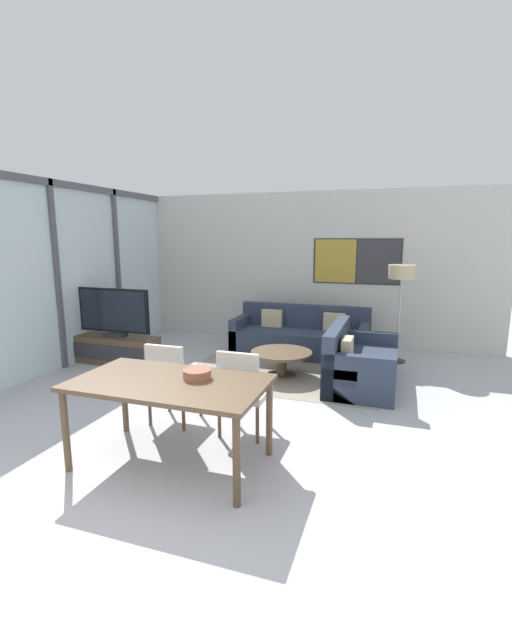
{
  "coord_description": "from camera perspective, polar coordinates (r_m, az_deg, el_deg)",
  "views": [
    {
      "loc": [
        1.8,
        -2.17,
        1.98
      ],
      "look_at": [
        0.1,
        2.84,
        0.95
      ],
      "focal_mm": 24.0,
      "sensor_mm": 36.0,
      "label": 1
    }
  ],
  "objects": [
    {
      "name": "wall_back",
      "position": [
        8.17,
        6.22,
        6.91
      ],
      "size": [
        7.13,
        0.09,
        2.8
      ],
      "color": "silver",
      "rests_on": "ground_plane"
    },
    {
      "name": "fruit_bowl",
      "position": [
        3.79,
        -7.87,
        -7.07
      ],
      "size": [
        0.25,
        0.25,
        0.08
      ],
      "color": "#995642",
      "rests_on": "dining_table"
    },
    {
      "name": "dining_chair_centre",
      "position": [
        4.31,
        -1.86,
        -9.1
      ],
      "size": [
        0.46,
        0.46,
        0.9
      ],
      "color": "beige",
      "rests_on": "ground_plane"
    },
    {
      "name": "television",
      "position": [
        7.06,
        -18.49,
        0.97
      ],
      "size": [
        1.27,
        0.2,
        0.76
      ],
      "color": "#2D2D33",
      "rests_on": "tv_console"
    },
    {
      "name": "dining_table",
      "position": [
        3.81,
        -11.43,
        -8.97
      ],
      "size": [
        1.67,
        0.94,
        0.76
      ],
      "color": "brown",
      "rests_on": "ground_plane"
    },
    {
      "name": "sofa_main",
      "position": [
        7.4,
        6.01,
        -2.41
      ],
      "size": [
        2.27,
        0.87,
        0.81
      ],
      "color": "#2D384C",
      "rests_on": "ground_plane"
    },
    {
      "name": "window_wall_left",
      "position": [
        7.04,
        -25.23,
        6.32
      ],
      "size": [
        0.07,
        5.78,
        2.8
      ],
      "color": "silver",
      "rests_on": "ground_plane"
    },
    {
      "name": "tv_console",
      "position": [
        7.18,
        -18.2,
        -3.76
      ],
      "size": [
        1.4,
        0.45,
        0.44
      ],
      "color": "brown",
      "rests_on": "ground_plane"
    },
    {
      "name": "dining_chair_left",
      "position": [
        4.65,
        -11.26,
        -7.76
      ],
      "size": [
        0.46,
        0.46,
        0.9
      ],
      "color": "beige",
      "rests_on": "ground_plane"
    },
    {
      "name": "area_rug",
      "position": [
        6.28,
        3.38,
        -7.34
      ],
      "size": [
        2.83,
        1.76,
        0.01
      ],
      "color": "gray",
      "rests_on": "ground_plane"
    },
    {
      "name": "ground_plane",
      "position": [
        3.45,
        -18.81,
        -24.67
      ],
      "size": [
        24.0,
        24.0,
        0.0
      ],
      "primitive_type": "plane",
      "color": "#B2B2B7"
    },
    {
      "name": "floor_lamp",
      "position": [
        7.05,
        18.82,
        5.37
      ],
      "size": [
        0.41,
        0.41,
        1.56
      ],
      "color": "#2D2D33",
      "rests_on": "ground_plane"
    },
    {
      "name": "sofa_side",
      "position": [
        5.98,
        13.27,
        -5.9
      ],
      "size": [
        0.87,
        1.53,
        0.81
      ],
      "rotation": [
        0.0,
        0.0,
        1.57
      ],
      "color": "#2D384C",
      "rests_on": "ground_plane"
    },
    {
      "name": "coffee_table",
      "position": [
        6.21,
        3.4,
        -4.99
      ],
      "size": [
        0.89,
        0.89,
        0.36
      ],
      "color": "brown",
      "rests_on": "ground_plane"
    }
  ]
}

